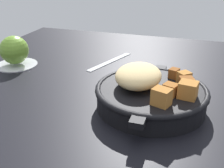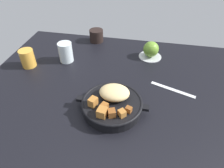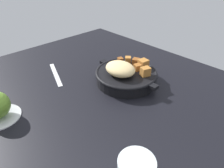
# 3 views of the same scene
# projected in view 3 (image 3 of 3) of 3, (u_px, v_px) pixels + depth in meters

# --- Properties ---
(ground_plane) EXTENTS (1.14, 0.92, 0.02)m
(ground_plane) POSITION_uv_depth(u_px,v_px,m) (107.00, 99.00, 0.66)
(ground_plane) COLOR black
(cast_iron_skillet) EXTENTS (0.27, 0.22, 0.09)m
(cast_iron_skillet) POSITION_uv_depth(u_px,v_px,m) (126.00, 74.00, 0.71)
(cast_iron_skillet) COLOR black
(cast_iron_skillet) RESTS_ON ground_plane
(saucer_plate) EXTENTS (0.12, 0.12, 0.01)m
(saucer_plate) POSITION_uv_depth(u_px,v_px,m) (0.00, 117.00, 0.57)
(saucer_plate) COLOR #B7BABF
(saucer_plate) RESTS_ON ground_plane
(butter_knife) EXTENTS (0.18, 0.08, 0.00)m
(butter_knife) POSITION_uv_depth(u_px,v_px,m) (56.00, 74.00, 0.77)
(butter_knife) COLOR silver
(butter_knife) RESTS_ON ground_plane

